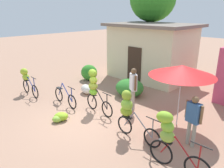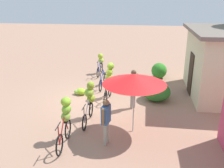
{
  "view_description": "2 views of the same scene",
  "coord_description": "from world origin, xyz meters",
  "px_view_note": "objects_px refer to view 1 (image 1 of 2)",
  "views": [
    {
      "loc": [
        5.78,
        -4.41,
        3.82
      ],
      "look_at": [
        0.12,
        1.27,
        1.12
      ],
      "focal_mm": 34.81,
      "sensor_mm": 36.0,
      "label": 1
    },
    {
      "loc": [
        10.52,
        2.34,
        4.65
      ],
      "look_at": [
        1.01,
        1.08,
        1.2
      ],
      "focal_mm": 40.16,
      "sensor_mm": 36.0,
      "label": 2
    }
  ],
  "objects_px": {
    "bicycle_near_pile": "(65,97)",
    "person_vendor": "(193,116)",
    "bicycle_leftmost": "(27,79)",
    "produce_sack": "(86,89)",
    "building_low": "(151,51)",
    "bicycle_rightmost": "(170,137)",
    "bicycle_center_loaded": "(95,88)",
    "banana_pile_on_ground": "(60,117)",
    "person_bystander": "(133,85)",
    "market_umbrella": "(182,70)",
    "bicycle_by_shop": "(129,111)"
  },
  "relations": [
    {
      "from": "building_low",
      "to": "person_bystander",
      "type": "bearing_deg",
      "value": -62.89
    },
    {
      "from": "building_low",
      "to": "bicycle_rightmost",
      "type": "xyz_separation_m",
      "value": [
        5.02,
        -6.23,
        -0.72
      ]
    },
    {
      "from": "bicycle_leftmost",
      "to": "produce_sack",
      "type": "bearing_deg",
      "value": 46.37
    },
    {
      "from": "person_vendor",
      "to": "bicycle_leftmost",
      "type": "bearing_deg",
      "value": -168.6
    },
    {
      "from": "person_vendor",
      "to": "produce_sack",
      "type": "bearing_deg",
      "value": 174.85
    },
    {
      "from": "produce_sack",
      "to": "person_vendor",
      "type": "xyz_separation_m",
      "value": [
        5.59,
        -0.5,
        0.74
      ]
    },
    {
      "from": "bicycle_near_pile",
      "to": "banana_pile_on_ground",
      "type": "distance_m",
      "value": 1.45
    },
    {
      "from": "bicycle_leftmost",
      "to": "produce_sack",
      "type": "relative_size",
      "value": 2.35
    },
    {
      "from": "bicycle_rightmost",
      "to": "person_bystander",
      "type": "distance_m",
      "value": 3.54
    },
    {
      "from": "produce_sack",
      "to": "person_bystander",
      "type": "xyz_separation_m",
      "value": [
        2.76,
        0.21,
        0.84
      ]
    },
    {
      "from": "market_umbrella",
      "to": "person_bystander",
      "type": "distance_m",
      "value": 2.14
    },
    {
      "from": "bicycle_leftmost",
      "to": "person_bystander",
      "type": "bearing_deg",
      "value": 25.5
    },
    {
      "from": "market_umbrella",
      "to": "banana_pile_on_ground",
      "type": "xyz_separation_m",
      "value": [
        -3.16,
        -2.76,
        -1.84
      ]
    },
    {
      "from": "bicycle_near_pile",
      "to": "person_vendor",
      "type": "xyz_separation_m",
      "value": [
        5.14,
        0.98,
        0.61
      ]
    },
    {
      "from": "building_low",
      "to": "person_vendor",
      "type": "xyz_separation_m",
      "value": [
        4.98,
        -4.9,
        -0.65
      ]
    },
    {
      "from": "produce_sack",
      "to": "banana_pile_on_ground",
      "type": "bearing_deg",
      "value": -57.85
    },
    {
      "from": "building_low",
      "to": "bicycle_leftmost",
      "type": "height_order",
      "value": "building_low"
    },
    {
      "from": "bicycle_rightmost",
      "to": "person_vendor",
      "type": "relative_size",
      "value": 1.05
    },
    {
      "from": "bicycle_rightmost",
      "to": "banana_pile_on_ground",
      "type": "distance_m",
      "value": 4.22
    },
    {
      "from": "bicycle_by_shop",
      "to": "person_bystander",
      "type": "xyz_separation_m",
      "value": [
        -1.19,
        1.62,
        0.19
      ]
    },
    {
      "from": "produce_sack",
      "to": "person_bystander",
      "type": "bearing_deg",
      "value": 4.45
    },
    {
      "from": "bicycle_near_pile",
      "to": "person_bystander",
      "type": "distance_m",
      "value": 2.95
    },
    {
      "from": "market_umbrella",
      "to": "bicycle_by_shop",
      "type": "height_order",
      "value": "market_umbrella"
    },
    {
      "from": "market_umbrella",
      "to": "banana_pile_on_ground",
      "type": "height_order",
      "value": "market_umbrella"
    },
    {
      "from": "bicycle_center_loaded",
      "to": "bicycle_near_pile",
      "type": "bearing_deg",
      "value": -158.32
    },
    {
      "from": "market_umbrella",
      "to": "bicycle_rightmost",
      "type": "distance_m",
      "value": 2.6
    },
    {
      "from": "banana_pile_on_ground",
      "to": "bicycle_by_shop",
      "type": "bearing_deg",
      "value": 23.04
    },
    {
      "from": "bicycle_rightmost",
      "to": "bicycle_center_loaded",
      "type": "bearing_deg",
      "value": 167.23
    },
    {
      "from": "market_umbrella",
      "to": "bicycle_rightmost",
      "type": "xyz_separation_m",
      "value": [
        0.95,
        -2.16,
        -1.1
      ]
    },
    {
      "from": "bicycle_center_loaded",
      "to": "banana_pile_on_ground",
      "type": "xyz_separation_m",
      "value": [
        -0.25,
        -1.48,
        -0.84
      ]
    },
    {
      "from": "building_low",
      "to": "person_vendor",
      "type": "distance_m",
      "value": 7.02
    },
    {
      "from": "person_bystander",
      "to": "bicycle_leftmost",
      "type": "bearing_deg",
      "value": -154.5
    },
    {
      "from": "market_umbrella",
      "to": "produce_sack",
      "type": "distance_m",
      "value": 5.02
    },
    {
      "from": "bicycle_by_shop",
      "to": "person_vendor",
      "type": "height_order",
      "value": "person_vendor"
    },
    {
      "from": "produce_sack",
      "to": "person_vendor",
      "type": "height_order",
      "value": "person_vendor"
    },
    {
      "from": "banana_pile_on_ground",
      "to": "produce_sack",
      "type": "height_order",
      "value": "produce_sack"
    },
    {
      "from": "banana_pile_on_ground",
      "to": "building_low",
      "type": "bearing_deg",
      "value": 97.61
    },
    {
      "from": "banana_pile_on_ground",
      "to": "person_bystander",
      "type": "distance_m",
      "value": 3.06
    },
    {
      "from": "bicycle_by_shop",
      "to": "building_low",
      "type": "bearing_deg",
      "value": 119.88
    },
    {
      "from": "person_vendor",
      "to": "banana_pile_on_ground",
      "type": "bearing_deg",
      "value": -154.63
    },
    {
      "from": "bicycle_rightmost",
      "to": "building_low",
      "type": "bearing_deg",
      "value": 128.87
    },
    {
      "from": "building_low",
      "to": "person_vendor",
      "type": "relative_size",
      "value": 3.09
    },
    {
      "from": "bicycle_leftmost",
      "to": "person_vendor",
      "type": "relative_size",
      "value": 1.05
    },
    {
      "from": "produce_sack",
      "to": "person_vendor",
      "type": "distance_m",
      "value": 5.66
    },
    {
      "from": "bicycle_near_pile",
      "to": "bicycle_by_shop",
      "type": "relative_size",
      "value": 1.01
    },
    {
      "from": "market_umbrella",
      "to": "bicycle_near_pile",
      "type": "height_order",
      "value": "market_umbrella"
    },
    {
      "from": "building_low",
      "to": "bicycle_center_loaded",
      "type": "height_order",
      "value": "building_low"
    },
    {
      "from": "bicycle_leftmost",
      "to": "bicycle_rightmost",
      "type": "distance_m",
      "value": 7.57
    },
    {
      "from": "bicycle_leftmost",
      "to": "bicycle_near_pile",
      "type": "distance_m",
      "value": 2.47
    },
    {
      "from": "bicycle_leftmost",
      "to": "person_vendor",
      "type": "xyz_separation_m",
      "value": [
        7.52,
        1.52,
        0.22
      ]
    }
  ]
}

